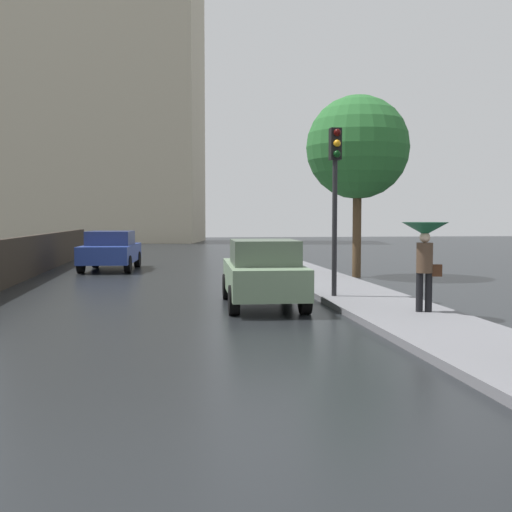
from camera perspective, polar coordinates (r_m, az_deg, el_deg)
The scene contains 7 objects.
ground at distance 5.14m, azimuth -12.98°, elevation -19.70°, with size 120.00×120.00×0.00m, color black.
car_green_near_kerb at distance 14.20m, azimuth 0.66°, elevation -1.54°, with size 1.83×3.98×1.53m.
car_blue_mid_road at distance 24.75m, azimuth -13.14°, elevation 0.53°, with size 2.17×4.28×1.51m.
pedestrian_with_umbrella_near at distance 12.86m, azimuth 15.19°, elevation 1.31°, with size 0.92×0.92×1.79m.
traffic_light at distance 15.08m, azimuth 7.25°, elevation 6.96°, with size 0.26×0.39×4.01m.
street_tree_near at distance 21.55m, azimuth 9.27°, elevation 9.73°, with size 3.46×3.46×6.13m.
distant_tower at distance 55.83m, azimuth -13.56°, elevation 15.14°, with size 16.90×10.82×26.75m.
Camera 1 is at (0.45, -4.71, 2.02)m, focal length 43.78 mm.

